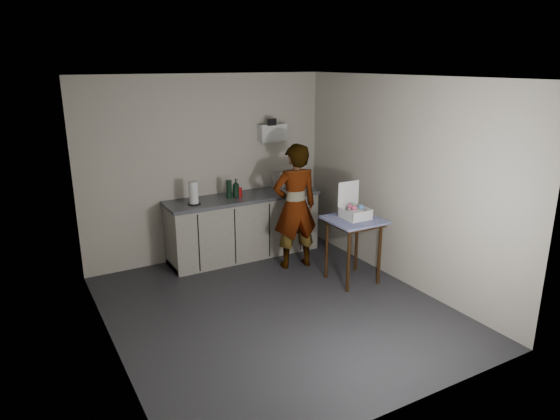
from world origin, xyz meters
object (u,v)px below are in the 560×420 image
kitchen_counter (244,228)px  standing_man (295,207)px  dish_rack (287,185)px  soda_can (239,192)px  bakery_box (354,210)px  paper_towel (194,194)px  soap_bottle (236,188)px  dark_bottle (229,189)px  side_table (354,227)px

kitchen_counter → standing_man: 0.93m
dish_rack → soda_can: bearing=-174.8°
dish_rack → bakery_box: bearing=-85.7°
paper_towel → bakery_box: 2.14m
soap_bottle → dish_rack: size_ratio=0.64×
kitchen_counter → dish_rack: dish_rack is taller
dark_bottle → dish_rack: dish_rack is taller
kitchen_counter → soda_can: 0.56m
kitchen_counter → soap_bottle: bearing=-167.0°
kitchen_counter → side_table: size_ratio=2.65×
bakery_box → soap_bottle: bearing=125.4°
kitchen_counter → dark_bottle: 0.65m
soap_bottle → soda_can: (0.05, -0.00, -0.06)m
soda_can → bakery_box: bearing=-56.6°
standing_man → soda_can: size_ratio=12.50×
side_table → standing_man: standing_man is taller
standing_man → paper_towel: size_ratio=5.48×
dish_rack → bakery_box: size_ratio=0.93×
paper_towel → soda_can: bearing=3.6°
soap_bottle → soda_can: soap_bottle is taller
soap_bottle → paper_towel: bearing=-175.7°
kitchen_counter → soda_can: (-0.07, -0.03, 0.55)m
dark_bottle → paper_towel: paper_towel is taller
kitchen_counter → soap_bottle: 0.63m
dark_bottle → dish_rack: size_ratio=0.63×
side_table → soda_can: 1.73m
kitchen_counter → standing_man: (0.45, -0.69, 0.44)m
kitchen_counter → dish_rack: bearing=3.2°
standing_man → soap_bottle: standing_man is taller
kitchen_counter → side_table: bearing=-60.4°
soda_can → dark_bottle: 0.17m
soda_can → dish_rack: dish_rack is taller
soda_can → bakery_box: 1.70m
soda_can → dish_rack: (0.83, 0.07, -0.00)m
standing_man → bakery_box: 0.87m
side_table → soap_bottle: soap_bottle is taller
paper_towel → dish_rack: bearing=4.4°
standing_man → kitchen_counter: bearing=-48.6°
soap_bottle → bakery_box: bakery_box is taller
soap_bottle → dark_bottle: size_ratio=1.02×
kitchen_counter → standing_man: standing_man is taller
soda_can → paper_towel: paper_towel is taller
soda_can → soap_bottle: bearing=174.9°
dish_rack → kitchen_counter: bearing=-176.8°
standing_man → soap_bottle: (-0.57, 0.67, 0.18)m
soda_can → standing_man: bearing=-51.9°
kitchen_counter → dish_rack: 0.94m
kitchen_counter → dish_rack: size_ratio=5.42×
standing_man → soap_bottle: 0.90m
side_table → bakery_box: (0.02, 0.03, 0.21)m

